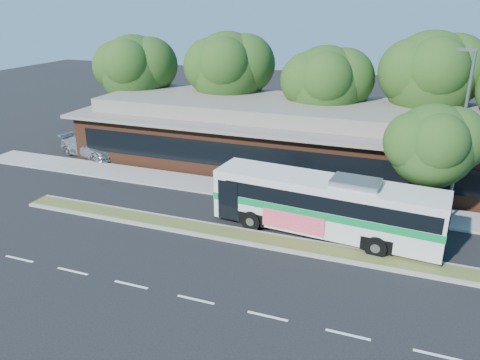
{
  "coord_description": "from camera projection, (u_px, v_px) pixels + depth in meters",
  "views": [
    {
      "loc": [
        7.14,
        -19.08,
        11.14
      ],
      "look_at": [
        -1.19,
        3.23,
        2.0
      ],
      "focal_mm": 35.0,
      "sensor_mm": 36.0,
      "label": 1
    }
  ],
  "objects": [
    {
      "name": "transit_bus",
      "position": [
        326.0,
        202.0,
        23.25
      ],
      "size": [
        11.59,
        3.54,
        3.21
      ],
      "rotation": [
        0.0,
        0.0,
        -0.09
      ],
      "color": "silver",
      "rests_on": "ground"
    },
    {
      "name": "tree_bg_c",
      "position": [
        331.0,
        83.0,
        33.79
      ],
      "size": [
        6.24,
        5.6,
        8.26
      ],
      "color": "black",
      "rests_on": "ground"
    },
    {
      "name": "tree_bg_a",
      "position": [
        139.0,
        69.0,
        38.91
      ],
      "size": [
        6.47,
        5.8,
        8.63
      ],
      "color": "black",
      "rests_on": "ground"
    },
    {
      "name": "sedan",
      "position": [
        90.0,
        146.0,
        35.65
      ],
      "size": [
        5.66,
        3.39,
        1.53
      ],
      "primitive_type": "imported",
      "rotation": [
        0.0,
        0.0,
        1.32
      ],
      "color": "#ACAFB3",
      "rests_on": "ground"
    },
    {
      "name": "sidewalk_tree",
      "position": [
        439.0,
        144.0,
        23.34
      ],
      "size": [
        4.74,
        4.25,
        6.47
      ],
      "color": "black",
      "rests_on": "ground"
    },
    {
      "name": "tree_bg_d",
      "position": [
        437.0,
        74.0,
        32.08
      ],
      "size": [
        6.91,
        6.2,
        9.37
      ],
      "color": "black",
      "rests_on": "ground"
    },
    {
      "name": "tree_bg_b",
      "position": [
        233.0,
        68.0,
        37.07
      ],
      "size": [
        6.69,
        6.0,
        9.0
      ],
      "color": "black",
      "rests_on": "ground"
    },
    {
      "name": "lamp_post",
      "position": [
        460.0,
        134.0,
        23.38
      ],
      "size": [
        0.93,
        0.18,
        9.07
      ],
      "color": "slate",
      "rests_on": "ground"
    },
    {
      "name": "median_strip",
      "position": [
        244.0,
        236.0,
        23.51
      ],
      "size": [
        26.0,
        1.1,
        0.15
      ],
      "primitive_type": "cube",
      "color": "#3C4F21",
      "rests_on": "ground"
    },
    {
      "name": "sidewalk",
      "position": [
        276.0,
        195.0,
        28.59
      ],
      "size": [
        44.0,
        2.6,
        0.12
      ],
      "primitive_type": "cube",
      "color": "gray",
      "rests_on": "ground"
    },
    {
      "name": "plaza_building",
      "position": [
        303.0,
        135.0,
        33.61
      ],
      "size": [
        33.2,
        11.2,
        4.45
      ],
      "color": "#502919",
      "rests_on": "ground"
    },
    {
      "name": "parking_lot",
      "position": [
        74.0,
        149.0,
        37.63
      ],
      "size": [
        14.0,
        12.0,
        0.01
      ],
      "primitive_type": "cube",
      "color": "black",
      "rests_on": "ground"
    },
    {
      "name": "ground",
      "position": [
        240.0,
        243.0,
        23.01
      ],
      "size": [
        120.0,
        120.0,
        0.0
      ],
      "primitive_type": "plane",
      "color": "black",
      "rests_on": "ground"
    }
  ]
}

